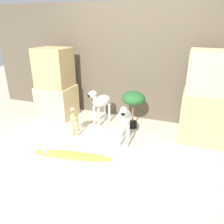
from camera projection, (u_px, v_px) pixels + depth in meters
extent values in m
plane|color=beige|center=(102.00, 151.00, 3.37)|extent=(14.00, 14.00, 0.00)
cube|color=brown|center=(131.00, 63.00, 4.23)|extent=(6.40, 0.08, 2.20)
cube|color=#DBC184|center=(57.00, 101.00, 4.51)|extent=(0.69, 0.60, 0.65)
cube|color=tan|center=(54.00, 68.00, 4.24)|extent=(0.63, 0.54, 0.75)
cube|color=tan|center=(203.00, 117.00, 3.57)|extent=(0.69, 0.60, 0.82)
cube|color=#DBC184|center=(211.00, 72.00, 3.29)|extent=(0.65, 0.56, 0.65)
cylinder|color=white|center=(127.00, 137.00, 3.39)|extent=(0.04, 0.04, 0.38)
cylinder|color=white|center=(119.00, 137.00, 3.40)|extent=(0.04, 0.04, 0.38)
cylinder|color=white|center=(129.00, 129.00, 3.66)|extent=(0.04, 0.04, 0.38)
cylinder|color=white|center=(121.00, 128.00, 3.67)|extent=(0.04, 0.04, 0.38)
ellipsoid|color=white|center=(124.00, 117.00, 3.42)|extent=(0.30, 0.46, 0.21)
cylinder|color=white|center=(124.00, 114.00, 3.21)|extent=(0.11, 0.14, 0.18)
ellipsoid|color=white|center=(124.00, 111.00, 3.14)|extent=(0.15, 0.22, 0.12)
sphere|color=black|center=(123.00, 114.00, 3.07)|extent=(0.06, 0.06, 0.06)
cube|color=black|center=(124.00, 114.00, 3.21)|extent=(0.04, 0.07, 0.15)
cylinder|color=white|center=(99.00, 118.00, 4.08)|extent=(0.04, 0.04, 0.38)
cylinder|color=white|center=(94.00, 116.00, 4.15)|extent=(0.04, 0.04, 0.38)
cylinder|color=white|center=(109.00, 113.00, 4.28)|extent=(0.04, 0.04, 0.38)
cylinder|color=white|center=(105.00, 111.00, 4.36)|extent=(0.04, 0.04, 0.38)
ellipsoid|color=white|center=(102.00, 101.00, 4.11)|extent=(0.35, 0.47, 0.21)
cylinder|color=white|center=(95.00, 97.00, 3.94)|extent=(0.12, 0.15, 0.18)
ellipsoid|color=white|center=(92.00, 94.00, 3.88)|extent=(0.17, 0.23, 0.12)
sphere|color=black|center=(89.00, 96.00, 3.83)|extent=(0.06, 0.06, 0.06)
cube|color=black|center=(95.00, 97.00, 3.94)|extent=(0.04, 0.07, 0.15)
cylinder|color=tan|center=(77.00, 129.00, 3.78)|extent=(0.03, 0.03, 0.27)
cylinder|color=tan|center=(72.00, 129.00, 3.77)|extent=(0.03, 0.03, 0.27)
cylinder|color=tan|center=(78.00, 125.00, 3.93)|extent=(0.03, 0.03, 0.27)
cylinder|color=tan|center=(73.00, 125.00, 3.92)|extent=(0.03, 0.03, 0.27)
ellipsoid|color=tan|center=(74.00, 117.00, 3.78)|extent=(0.23, 0.28, 0.14)
cylinder|color=tan|center=(73.00, 113.00, 3.64)|extent=(0.09, 0.12, 0.19)
ellipsoid|color=tan|center=(73.00, 110.00, 3.56)|extent=(0.13, 0.15, 0.08)
sphere|color=brown|center=(72.00, 111.00, 3.51)|extent=(0.04, 0.04, 0.04)
cylinder|color=black|center=(132.00, 124.00, 4.11)|extent=(0.17, 0.17, 0.12)
cylinder|color=brown|center=(133.00, 113.00, 4.02)|extent=(0.03, 0.03, 0.35)
ellipsoid|color=#235B28|center=(133.00, 98.00, 3.91)|extent=(0.43, 0.43, 0.23)
ellipsoid|color=gold|center=(73.00, 155.00, 3.23)|extent=(1.24, 0.42, 0.03)
cone|color=white|center=(46.00, 151.00, 3.29)|extent=(0.07, 0.07, 0.05)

